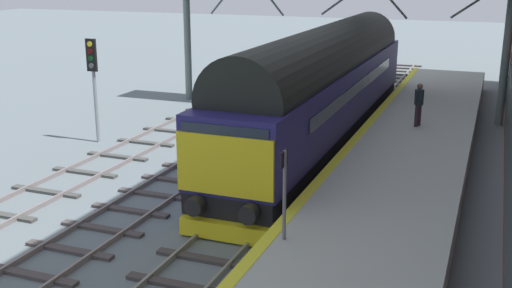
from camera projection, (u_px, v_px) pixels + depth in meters
ground_plane at (255, 211)px, 18.02m from camera, size 140.00×140.00×0.00m
track_main at (255, 209)px, 18.00m from camera, size 2.50×60.00×0.15m
track_adjacent_west at (155, 194)px, 19.17m from camera, size 2.50×60.00×0.15m
track_adjacent_far_west at (66, 181)px, 20.33m from camera, size 2.50×60.00×0.15m
station_platform at (380, 212)px, 16.63m from camera, size 4.00×44.00×1.01m
diesel_locomotive at (324, 84)px, 23.87m from camera, size 2.74×19.27×4.68m
signal_post_far at (93, 75)px, 24.34m from camera, size 0.44×0.22×4.16m
platform_number_sign at (284, 181)px, 13.42m from camera, size 0.10×0.44×2.05m
waiting_passenger at (419, 101)px, 23.27m from camera, size 0.46×0.46×1.64m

